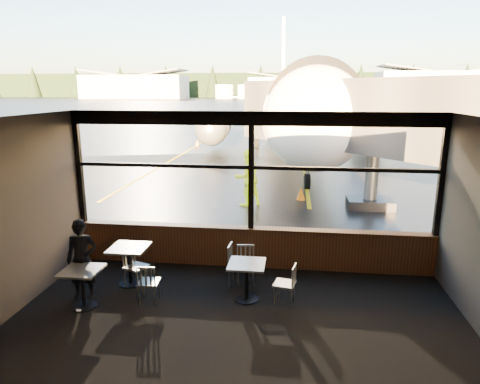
% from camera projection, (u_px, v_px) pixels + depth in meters
% --- Properties ---
extents(ground_plane, '(520.00, 520.00, 0.00)m').
position_uv_depth(ground_plane, '(291.00, 103.00, 125.58)').
color(ground_plane, black).
rests_on(ground_plane, ground).
extents(carpet_floor, '(8.00, 6.00, 0.01)m').
position_uv_depth(carpet_floor, '(232.00, 340.00, 6.90)').
color(carpet_floor, black).
rests_on(carpet_floor, ground).
extents(ceiling, '(8.00, 6.00, 0.04)m').
position_uv_depth(ceiling, '(231.00, 121.00, 6.09)').
color(ceiling, '#38332D').
rests_on(ceiling, ground).
extents(wall_back, '(8.00, 0.04, 3.50)m').
position_uv_depth(wall_back, '(181.00, 357.00, 3.60)').
color(wall_back, '#504840').
rests_on(wall_back, ground).
extents(window_sill, '(8.00, 0.28, 0.90)m').
position_uv_depth(window_sill, '(251.00, 248.00, 9.69)').
color(window_sill, brown).
rests_on(window_sill, ground).
extents(window_header, '(8.00, 0.18, 0.30)m').
position_uv_depth(window_header, '(252.00, 118.00, 9.02)').
color(window_header, black).
rests_on(window_header, ground).
extents(mullion_left, '(0.12, 0.12, 2.60)m').
position_uv_depth(mullion_left, '(79.00, 168.00, 9.76)').
color(mullion_left, black).
rests_on(mullion_left, ground).
extents(mullion_centre, '(0.12, 0.12, 2.60)m').
position_uv_depth(mullion_centre, '(251.00, 172.00, 9.28)').
color(mullion_centre, black).
rests_on(mullion_centre, ground).
extents(mullion_right, '(0.12, 0.12, 2.60)m').
position_uv_depth(mullion_right, '(442.00, 176.00, 8.81)').
color(mullion_right, black).
rests_on(mullion_right, ground).
extents(window_transom, '(8.00, 0.10, 0.08)m').
position_uv_depth(window_transom, '(251.00, 167.00, 9.26)').
color(window_transom, black).
rests_on(window_transom, ground).
extents(airliner, '(31.68, 37.10, 10.73)m').
position_uv_depth(airliner, '(292.00, 67.00, 27.65)').
color(airliner, white).
rests_on(airliner, ground_plane).
extents(jet_bridge, '(9.11, 11.14, 4.86)m').
position_uv_depth(jet_bridge, '(376.00, 137.00, 14.10)').
color(jet_bridge, '#2C2C2E').
rests_on(jet_bridge, ground_plane).
extents(cafe_table_near, '(0.69, 0.69, 0.76)m').
position_uv_depth(cafe_table_near, '(247.00, 282.00, 8.14)').
color(cafe_table_near, '#A19C94').
rests_on(cafe_table_near, carpet_floor).
extents(cafe_table_mid, '(0.74, 0.74, 0.82)m').
position_uv_depth(cafe_table_mid, '(130.00, 266.00, 8.81)').
color(cafe_table_mid, '#A39E96').
rests_on(cafe_table_mid, carpet_floor).
extents(cafe_table_left, '(0.68, 0.68, 0.75)m').
position_uv_depth(cafe_table_left, '(83.00, 288.00, 7.87)').
color(cafe_table_left, gray).
rests_on(cafe_table_left, carpet_floor).
extents(chair_near_e, '(0.51, 0.51, 0.79)m').
position_uv_depth(chair_near_e, '(285.00, 284.00, 7.99)').
color(chair_near_e, beige).
rests_on(chair_near_e, carpet_floor).
extents(chair_near_w, '(0.51, 0.51, 0.89)m').
position_uv_depth(chair_near_w, '(239.00, 265.00, 8.75)').
color(chair_near_w, '#B2ACA0').
rests_on(chair_near_w, carpet_floor).
extents(chair_near_n, '(0.50, 0.50, 0.82)m').
position_uv_depth(chair_near_n, '(246.00, 266.00, 8.80)').
color(chair_near_n, beige).
rests_on(chair_near_n, carpet_floor).
extents(chair_mid_s, '(0.46, 0.46, 0.80)m').
position_uv_depth(chair_mid_s, '(149.00, 283.00, 8.05)').
color(chair_mid_s, '#A9A598').
rests_on(chair_mid_s, carpet_floor).
extents(chair_mid_w, '(0.59, 0.59, 0.83)m').
position_uv_depth(chair_mid_w, '(136.00, 267.00, 8.70)').
color(chair_mid_w, '#B8B3A6').
rests_on(chair_mid_w, carpet_floor).
extents(passenger, '(0.65, 0.51, 1.56)m').
position_uv_depth(passenger, '(82.00, 259.00, 8.17)').
color(passenger, black).
rests_on(passenger, carpet_floor).
extents(ground_crew, '(1.20, 1.12, 1.96)m').
position_uv_depth(ground_crew, '(247.00, 178.00, 14.76)').
color(ground_crew, '#BFF219').
rests_on(ground_crew, ground_plane).
extents(cone_nose, '(0.33, 0.33, 0.46)m').
position_uv_depth(cone_nose, '(301.00, 194.00, 15.65)').
color(cone_nose, orange).
rests_on(cone_nose, ground_plane).
extents(cone_wing, '(0.31, 0.31, 0.44)m').
position_uv_depth(cone_wing, '(197.00, 143.00, 30.57)').
color(cone_wing, '#FF5708').
rests_on(cone_wing, ground_plane).
extents(hangar_left, '(45.00, 18.00, 11.00)m').
position_uv_depth(hangar_left, '(135.00, 86.00, 190.62)').
color(hangar_left, silver).
rests_on(hangar_left, ground_plane).
extents(hangar_mid, '(38.00, 15.00, 10.00)m').
position_uv_depth(hangar_mid, '(293.00, 87.00, 187.12)').
color(hangar_mid, silver).
rests_on(hangar_mid, ground_plane).
extents(hangar_right, '(50.00, 20.00, 12.00)m').
position_uv_depth(hangar_right, '(442.00, 84.00, 172.90)').
color(hangar_right, silver).
rests_on(hangar_right, ground_plane).
extents(fuel_tank_a, '(8.00, 8.00, 6.00)m').
position_uv_depth(fuel_tank_a, '(224.00, 92.00, 188.31)').
color(fuel_tank_a, silver).
rests_on(fuel_tank_a, ground_plane).
extents(fuel_tank_b, '(8.00, 8.00, 6.00)m').
position_uv_depth(fuel_tank_b, '(247.00, 92.00, 187.10)').
color(fuel_tank_b, silver).
rests_on(fuel_tank_b, ground_plane).
extents(fuel_tank_c, '(8.00, 8.00, 6.00)m').
position_uv_depth(fuel_tank_c, '(270.00, 92.00, 185.90)').
color(fuel_tank_c, silver).
rests_on(fuel_tank_c, ground_plane).
extents(treeline, '(360.00, 3.00, 12.00)m').
position_uv_depth(treeline, '(293.00, 85.00, 211.01)').
color(treeline, black).
rests_on(treeline, ground_plane).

